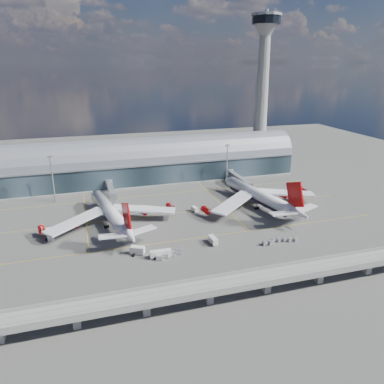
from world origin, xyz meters
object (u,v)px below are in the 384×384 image
object	(u,v)px
airliner_right	(260,197)
cargo_train_0	(169,255)
service_truck_5	(146,209)
cargo_train_2	(268,243)
floodlight_mast_right	(227,164)
service_truck_1	(138,250)
service_truck_4	(195,209)
service_truck_2	(161,254)
control_tower	(262,94)
service_truck_3	(213,240)
airliner_left	(111,214)
floodlight_mast_left	(52,178)
cargo_train_1	(285,240)
service_truck_0	(50,234)

from	to	relation	value
airliner_right	cargo_train_0	world-z (taller)	airliner_right
service_truck_5	cargo_train_2	distance (m)	65.64
floodlight_mast_right	service_truck_1	distance (m)	98.61
airliner_right	service_truck_4	xyz separation A→B (m)	(-34.45, 3.54, -4.44)
service_truck_2	cargo_train_2	size ratio (longest dim) A/B	1.62
control_tower	service_truck_3	size ratio (longest dim) A/B	16.68
airliner_left	service_truck_1	distance (m)	32.07
floodlight_mast_left	cargo_train_0	bearing A→B (deg)	-60.05
service_truck_2	cargo_train_2	world-z (taller)	service_truck_2
control_tower	service_truck_1	xyz separation A→B (m)	(-101.49, -99.82, -50.02)
floodlight_mast_right	service_truck_5	world-z (taller)	floodlight_mast_right
airliner_right	airliner_left	bearing A→B (deg)	170.75
service_truck_3	cargo_train_1	world-z (taller)	service_truck_3
service_truck_1	airliner_right	bearing A→B (deg)	-37.17
control_tower	service_truck_4	xyz separation A→B (m)	(-66.67, -63.80, -50.38)
floodlight_mast_right	service_truck_4	xyz separation A→B (m)	(-31.67, -35.80, -12.38)
service_truck_0	cargo_train_1	world-z (taller)	service_truck_0
service_truck_0	cargo_train_2	bearing A→B (deg)	-28.93
service_truck_5	service_truck_2	bearing A→B (deg)	-157.23
control_tower	service_truck_4	world-z (taller)	control_tower
service_truck_3	service_truck_4	bearing A→B (deg)	82.23
service_truck_3	cargo_train_1	distance (m)	30.43
service_truck_0	airliner_left	bearing A→B (deg)	3.57
service_truck_3	service_truck_4	xyz separation A→B (m)	(3.25, 36.22, -0.25)
floodlight_mast_left	airliner_left	world-z (taller)	floodlight_mast_left
service_truck_3	cargo_train_2	bearing A→B (deg)	-22.52
floodlight_mast_right	service_truck_3	size ratio (longest dim) A/B	4.16
cargo_train_1	service_truck_4	bearing A→B (deg)	17.50
service_truck_1	service_truck_5	size ratio (longest dim) A/B	0.88
control_tower	service_truck_0	world-z (taller)	control_tower
floodlight_mast_right	service_truck_1	size ratio (longest dim) A/B	4.23
floodlight_mast_right	service_truck_5	distance (m)	63.88
service_truck_1	service_truck_5	distance (m)	43.95
service_truck_1	cargo_train_0	size ratio (longest dim) A/B	0.54
service_truck_3	service_truck_0	bearing A→B (deg)	155.91
control_tower	cargo_train_2	world-z (taller)	control_tower
airliner_left	service_truck_4	bearing A→B (deg)	-2.94
airliner_left	service_truck_4	distance (m)	42.36
floodlight_mast_left	cargo_train_1	distance (m)	124.02
control_tower	cargo_train_0	bearing A→B (deg)	-130.50
service_truck_2	service_truck_4	bearing A→B (deg)	-31.06
airliner_left	service_truck_0	distance (m)	27.82
floodlight_mast_right	control_tower	bearing A→B (deg)	38.66
control_tower	service_truck_5	world-z (taller)	control_tower
service_truck_2	floodlight_mast_left	bearing A→B (deg)	30.17
service_truck_3	cargo_train_0	xyz separation A→B (m)	(-20.33, -5.66, -0.52)
cargo_train_2	control_tower	bearing A→B (deg)	-34.00
service_truck_5	cargo_train_0	bearing A→B (deg)	-153.55
service_truck_3	service_truck_2	bearing A→B (deg)	-170.40
service_truck_4	airliner_left	bearing A→B (deg)	175.49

